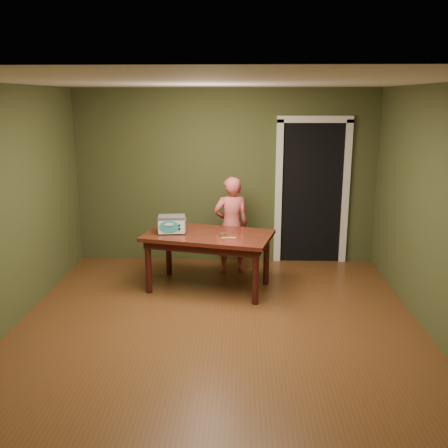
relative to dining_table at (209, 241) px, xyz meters
name	(u,v)px	position (x,y,z in m)	size (l,w,h in m)	color
floor	(217,332)	(0.18, -1.28, -0.65)	(5.00, 5.00, 0.00)	brown
room_shell	(217,175)	(0.18, -1.28, 1.06)	(4.52, 5.02, 2.61)	#3D4625
doorway	(309,190)	(1.48, 1.50, 0.41)	(1.10, 0.66, 2.25)	black
dining_table	(209,241)	(0.00, 0.00, 0.00)	(1.76, 1.25, 0.75)	#3A190D
toy_oven	(172,224)	(-0.48, 0.02, 0.22)	(0.39, 0.28, 0.23)	#4C4F54
baking_pan	(223,234)	(0.19, -0.05, 0.11)	(0.10, 0.10, 0.02)	silver
spatula	(229,238)	(0.27, -0.20, 0.10)	(0.18, 0.03, 0.01)	#CFCD5A
child	(231,225)	(0.28, 0.66, 0.05)	(0.51, 0.33, 1.39)	#CF5955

